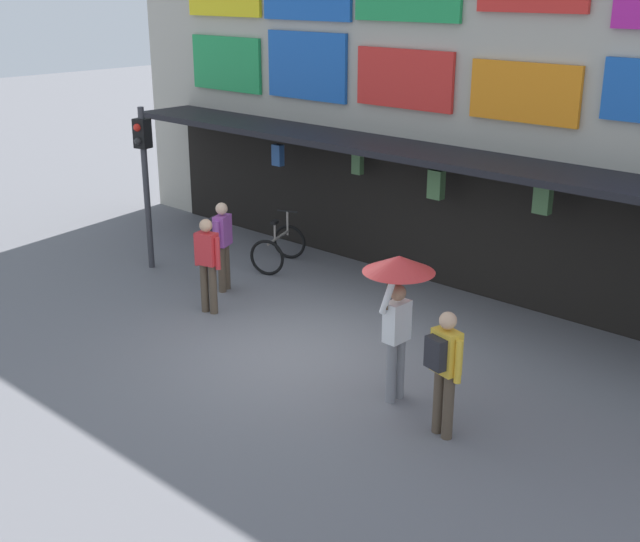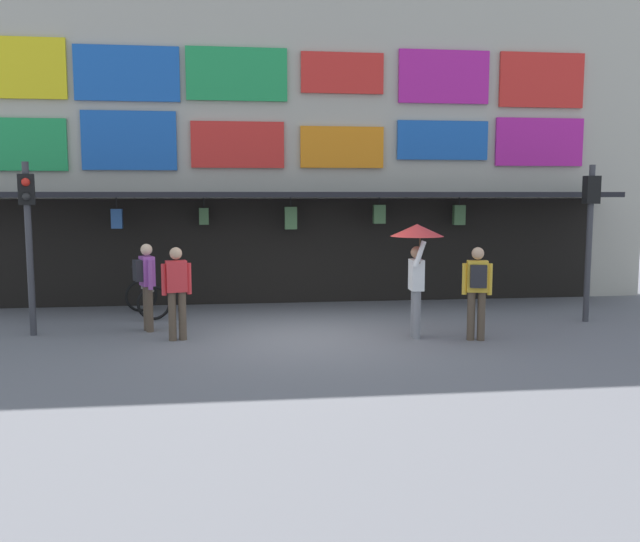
{
  "view_description": "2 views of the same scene",
  "coord_description": "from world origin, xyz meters",
  "px_view_note": "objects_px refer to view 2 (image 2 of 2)",
  "views": [
    {
      "loc": [
        8.01,
        -8.33,
        5.43
      ],
      "look_at": [
        -0.06,
        0.42,
        1.22
      ],
      "focal_mm": 46.02,
      "sensor_mm": 36.0,
      "label": 1
    },
    {
      "loc": [
        -1.27,
        -11.91,
        2.63
      ],
      "look_at": [
        0.27,
        0.45,
        1.17
      ],
      "focal_mm": 37.42,
      "sensor_mm": 36.0,
      "label": 2
    }
  ],
  "objects_px": {
    "bicycle_parked": "(147,298)",
    "pedestrian_in_red": "(177,288)",
    "pedestrian_in_blue": "(477,286)",
    "traffic_light_near": "(28,220)",
    "pedestrian_in_white": "(146,280)",
    "traffic_light_far": "(590,218)",
    "pedestrian_with_umbrella": "(417,248)"
  },
  "relations": [
    {
      "from": "traffic_light_far",
      "to": "pedestrian_in_blue",
      "type": "xyz_separation_m",
      "value": [
        -2.88,
        -1.45,
        -1.16
      ]
    },
    {
      "from": "pedestrian_in_white",
      "to": "pedestrian_with_umbrella",
      "type": "xyz_separation_m",
      "value": [
        4.95,
        -1.2,
        0.66
      ]
    },
    {
      "from": "traffic_light_near",
      "to": "traffic_light_far",
      "type": "bearing_deg",
      "value": 0.1
    },
    {
      "from": "pedestrian_in_red",
      "to": "pedestrian_in_blue",
      "type": "bearing_deg",
      "value": -7.33
    },
    {
      "from": "traffic_light_near",
      "to": "bicycle_parked",
      "type": "height_order",
      "value": "traffic_light_near"
    },
    {
      "from": "traffic_light_near",
      "to": "pedestrian_in_red",
      "type": "bearing_deg",
      "value": -15.5
    },
    {
      "from": "pedestrian_in_blue",
      "to": "pedestrian_in_red",
      "type": "bearing_deg",
      "value": 172.67
    },
    {
      "from": "bicycle_parked",
      "to": "pedestrian_with_umbrella",
      "type": "xyz_separation_m",
      "value": [
        5.16,
        -2.84,
        1.25
      ]
    },
    {
      "from": "pedestrian_in_blue",
      "to": "traffic_light_far",
      "type": "bearing_deg",
      "value": 26.75
    },
    {
      "from": "traffic_light_near",
      "to": "pedestrian_in_white",
      "type": "relative_size",
      "value": 1.9
    },
    {
      "from": "traffic_light_far",
      "to": "pedestrian_in_white",
      "type": "relative_size",
      "value": 1.9
    },
    {
      "from": "traffic_light_far",
      "to": "pedestrian_in_blue",
      "type": "relative_size",
      "value": 1.9
    },
    {
      "from": "pedestrian_in_blue",
      "to": "pedestrian_with_umbrella",
      "type": "xyz_separation_m",
      "value": [
        -1.01,
        0.36,
        0.66
      ]
    },
    {
      "from": "bicycle_parked",
      "to": "pedestrian_in_white",
      "type": "bearing_deg",
      "value": -82.9
    },
    {
      "from": "pedestrian_with_umbrella",
      "to": "traffic_light_near",
      "type": "bearing_deg",
      "value": 171.33
    },
    {
      "from": "traffic_light_far",
      "to": "pedestrian_in_blue",
      "type": "distance_m",
      "value": 3.43
    },
    {
      "from": "pedestrian_in_white",
      "to": "pedestrian_in_red",
      "type": "bearing_deg",
      "value": -53.6
    },
    {
      "from": "pedestrian_in_white",
      "to": "traffic_light_near",
      "type": "bearing_deg",
      "value": -176.38
    },
    {
      "from": "bicycle_parked",
      "to": "pedestrian_in_red",
      "type": "bearing_deg",
      "value": -71.33
    },
    {
      "from": "traffic_light_near",
      "to": "pedestrian_in_red",
      "type": "height_order",
      "value": "traffic_light_near"
    },
    {
      "from": "pedestrian_in_white",
      "to": "pedestrian_in_red",
      "type": "relative_size",
      "value": 1.0
    },
    {
      "from": "pedestrian_in_white",
      "to": "pedestrian_with_umbrella",
      "type": "relative_size",
      "value": 0.81
    },
    {
      "from": "pedestrian_in_blue",
      "to": "pedestrian_with_umbrella",
      "type": "relative_size",
      "value": 0.81
    },
    {
      "from": "bicycle_parked",
      "to": "pedestrian_with_umbrella",
      "type": "relative_size",
      "value": 0.65
    },
    {
      "from": "traffic_light_near",
      "to": "pedestrian_with_umbrella",
      "type": "height_order",
      "value": "traffic_light_near"
    },
    {
      "from": "traffic_light_far",
      "to": "pedestrian_with_umbrella",
      "type": "bearing_deg",
      "value": -164.4
    },
    {
      "from": "pedestrian_in_blue",
      "to": "traffic_light_near",
      "type": "bearing_deg",
      "value": 169.87
    },
    {
      "from": "bicycle_parked",
      "to": "pedestrian_in_red",
      "type": "relative_size",
      "value": 0.8
    },
    {
      "from": "bicycle_parked",
      "to": "pedestrian_in_white",
      "type": "xyz_separation_m",
      "value": [
        0.2,
        -1.65,
        0.59
      ]
    },
    {
      "from": "traffic_light_near",
      "to": "traffic_light_far",
      "type": "distance_m",
      "value": 10.9
    },
    {
      "from": "traffic_light_far",
      "to": "pedestrian_in_blue",
      "type": "bearing_deg",
      "value": -153.25
    },
    {
      "from": "pedestrian_in_blue",
      "to": "pedestrian_in_red",
      "type": "height_order",
      "value": "same"
    }
  ]
}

